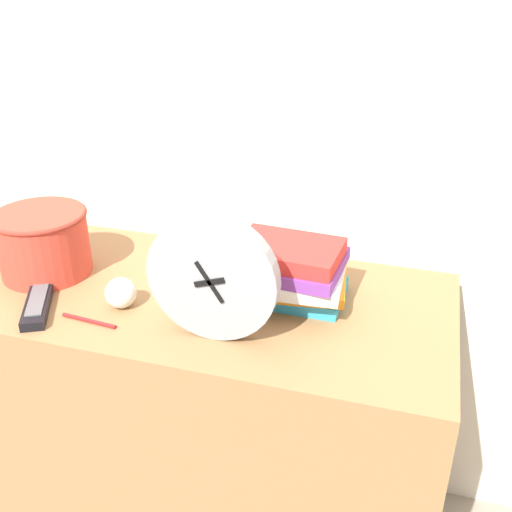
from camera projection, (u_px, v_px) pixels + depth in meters
name	position (u px, v px, depth m)	size (l,w,h in m)	color
wall_back	(202.00, 42.00, 1.37)	(6.00, 0.04, 2.40)	silver
desk	(168.00, 416.00, 1.47)	(1.27, 0.50, 0.73)	olive
desk_clock	(212.00, 278.00, 1.09)	(0.25, 0.04, 0.25)	#99999E
book_stack	(294.00, 272.00, 1.23)	(0.23, 0.20, 0.14)	#2D9ED1
basket	(43.00, 241.00, 1.34)	(0.21, 0.21, 0.15)	#C63D2D
tv_remote	(38.00, 302.00, 1.23)	(0.13, 0.19, 0.02)	black
crumpled_paper_ball	(121.00, 293.00, 1.22)	(0.06, 0.06, 0.06)	white
pen	(89.00, 321.00, 1.18)	(0.12, 0.02, 0.01)	#B21E1E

